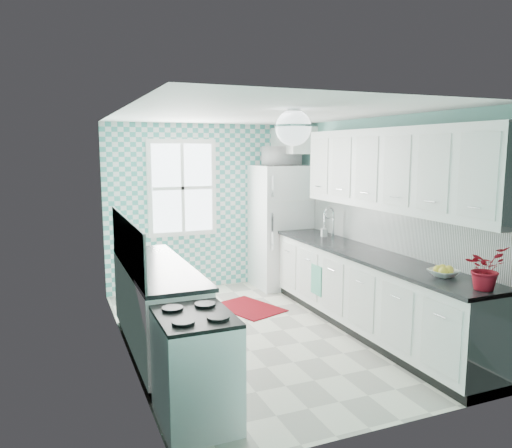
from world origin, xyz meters
name	(u,v)px	position (x,y,z in m)	size (l,w,h in m)	color
floor	(260,334)	(0.00, 0.00, -0.01)	(3.00, 4.40, 0.02)	silver
ceiling	(260,113)	(0.00, 0.00, 2.51)	(3.00, 4.40, 0.02)	white
wall_back	(204,207)	(0.00, 2.21, 1.25)	(3.00, 0.02, 2.50)	#7CC3B7
wall_front	(380,271)	(0.00, -2.21, 1.25)	(3.00, 0.02, 2.50)	#7CC3B7
wall_left	(123,236)	(-1.51, 0.00, 1.25)	(0.02, 4.40, 2.50)	#7CC3B7
wall_right	(372,220)	(1.51, 0.00, 1.25)	(0.02, 4.40, 2.50)	#7CC3B7
accent_wall	(205,207)	(0.00, 2.19, 1.25)	(3.00, 0.01, 2.50)	teal
window	(182,188)	(-0.35, 2.16, 1.55)	(1.04, 0.05, 1.44)	white
backsplash_right	(391,229)	(1.49, -0.40, 1.20)	(0.02, 3.60, 0.51)	white
backsplash_left	(126,243)	(-1.49, -0.07, 1.20)	(0.02, 2.15, 0.51)	white
upper_cabinets_right	(394,169)	(1.33, -0.60, 1.90)	(0.33, 3.20, 0.90)	white
upper_cabinet_fridge	(292,141)	(1.30, 1.83, 2.25)	(0.40, 0.74, 0.40)	white
ceiling_light	(293,128)	(0.00, -0.80, 2.32)	(0.34, 0.34, 0.35)	silver
base_cabinets_right	(368,294)	(1.20, -0.40, 0.45)	(0.60, 3.60, 0.90)	white
countertop_right	(369,254)	(1.19, -0.40, 0.92)	(0.63, 3.60, 0.04)	black
base_cabinets_left	(157,311)	(-1.20, -0.07, 0.45)	(0.60, 2.15, 0.90)	white
countertop_left	(157,267)	(-1.19, -0.07, 0.92)	(0.63, 2.15, 0.04)	black
fridge	(281,226)	(1.11, 1.80, 0.94)	(0.82, 0.81, 1.88)	white
stove	(196,367)	(-1.20, -1.56, 0.45)	(0.57, 0.72, 0.86)	white
sink	(323,238)	(1.20, 0.68, 0.93)	(0.46, 0.39, 0.53)	silver
rug	(249,308)	(0.22, 0.91, 0.01)	(0.63, 0.89, 0.01)	#841600
dish_towel	(316,280)	(0.89, 0.28, 0.48)	(0.02, 0.25, 0.38)	#55B29B
fruit_bowl	(444,273)	(1.20, -1.57, 0.97)	(0.26, 0.26, 0.07)	white
potted_plant	(485,268)	(1.20, -2.05, 1.13)	(0.34, 0.29, 0.38)	#A61632
soap_bottle	(324,231)	(1.25, 0.73, 1.02)	(0.07, 0.08, 0.16)	#86A2BD
microwave	(282,156)	(1.11, 1.80, 2.02)	(0.52, 0.35, 0.29)	white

